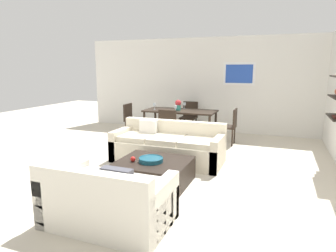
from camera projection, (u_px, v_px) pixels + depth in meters
ground_plane at (168, 167)px, 5.57m from camera, size 18.00×18.00×0.00m
back_wall_unit at (222, 85)px, 8.43m from camera, size 8.40×0.09×2.70m
sofa_beige at (168, 147)px, 5.86m from camera, size 2.17×0.90×0.78m
loveseat_white at (108, 201)px, 3.48m from camera, size 1.46×0.90×0.78m
coffee_table at (153, 172)px, 4.74m from camera, size 1.12×1.01×0.38m
decorative_bowl at (151, 159)px, 4.66m from camera, size 0.39×0.39×0.07m
apple_on_coffee_table at (133, 159)px, 4.67m from camera, size 0.08×0.08×0.08m
dining_table at (180, 113)px, 7.75m from camera, size 1.87×0.85×0.75m
dining_chair_head at (189, 115)px, 8.55m from camera, size 0.44×0.44×0.88m
dining_chair_right_near at (230, 124)px, 7.14m from camera, size 0.44×0.44×0.88m
dining_chair_left_near at (132, 118)px, 8.08m from camera, size 0.44×0.44×0.88m
dining_chair_foot at (169, 125)px, 7.02m from camera, size 0.44×0.44×0.88m
wine_glass_head at (184, 104)px, 8.05m from camera, size 0.07×0.07×0.17m
wine_glass_foot at (176, 107)px, 7.38m from camera, size 0.06×0.06×0.17m
wine_glass_left_near at (154, 105)px, 7.86m from camera, size 0.08×0.08×0.17m
centerpiece_vase at (178, 105)px, 7.72m from camera, size 0.16×0.16×0.27m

